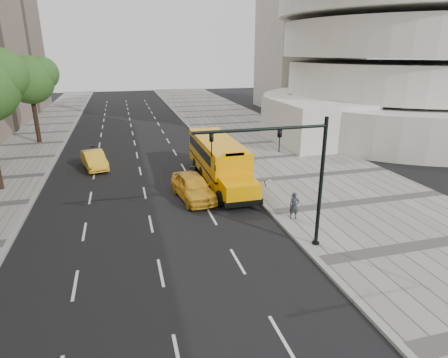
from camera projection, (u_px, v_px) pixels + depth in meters
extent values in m
plane|color=black|center=(159.00, 191.00, 25.61)|extent=(140.00, 140.00, 0.00)
cube|color=gray|center=(317.00, 176.00, 28.59)|extent=(12.00, 140.00, 0.15)
cube|color=gray|center=(243.00, 183.00, 27.09)|extent=(0.30, 140.00, 0.15)
cube|color=gray|center=(32.00, 202.00, 23.59)|extent=(0.30, 140.00, 0.15)
cylinder|color=silver|center=(396.00, 113.00, 45.23)|extent=(32.00, 32.00, 4.00)
cylinder|color=silver|center=(401.00, 78.00, 43.89)|extent=(26.00, 26.00, 3.60)
cylinder|color=silver|center=(407.00, 40.00, 42.53)|extent=(27.60, 27.60, 3.60)
cube|color=silver|center=(315.00, 122.00, 38.27)|extent=(8.00, 10.00, 4.40)
sphere|color=#2A571D|center=(0.00, 75.00, 23.82)|extent=(3.37, 3.37, 3.37)
cylinder|color=black|center=(35.00, 116.00, 37.92)|extent=(0.44, 0.44, 5.68)
sphere|color=#2A571D|center=(30.00, 80.00, 36.76)|extent=(4.65, 4.65, 4.65)
sphere|color=#2A571D|center=(42.00, 73.00, 37.13)|extent=(3.26, 3.26, 3.26)
sphere|color=#2A571D|center=(19.00, 85.00, 36.30)|extent=(3.02, 3.02, 3.02)
cube|color=#FCA300|center=(217.00, 156.00, 27.61)|extent=(2.50, 9.00, 2.45)
cube|color=#FCA300|center=(239.00, 190.00, 22.81)|extent=(2.20, 2.00, 1.10)
cube|color=black|center=(244.00, 203.00, 22.19)|extent=(2.38, 0.25, 0.35)
cube|color=black|center=(217.00, 163.00, 27.78)|extent=(2.52, 9.00, 0.12)
cube|color=black|center=(235.00, 167.00, 23.41)|extent=(2.05, 0.10, 0.90)
cube|color=black|center=(215.00, 148.00, 27.91)|extent=(2.52, 7.50, 0.70)
cube|color=#FCA300|center=(235.00, 154.00, 23.14)|extent=(1.40, 0.12, 0.28)
ellipsoid|color=silver|center=(272.00, 182.00, 21.66)|extent=(0.32, 0.32, 0.14)
cylinder|color=black|center=(266.00, 185.00, 21.86)|extent=(0.36, 0.47, 0.58)
cylinder|color=black|center=(220.00, 199.00, 23.00)|extent=(0.30, 1.00, 1.00)
cylinder|color=black|center=(255.00, 195.00, 23.56)|extent=(0.30, 1.00, 1.00)
cylinder|color=black|center=(202.00, 173.00, 27.74)|extent=(0.30, 1.00, 1.00)
cylinder|color=black|center=(232.00, 171.00, 28.31)|extent=(0.30, 1.00, 1.00)
cylinder|color=black|center=(196.00, 164.00, 30.02)|extent=(0.30, 1.00, 1.00)
cylinder|color=black|center=(223.00, 162.00, 30.59)|extent=(0.30, 1.00, 1.00)
imported|color=yellow|center=(193.00, 187.00, 24.11)|extent=(2.58, 5.04, 1.64)
imported|color=yellow|center=(94.00, 160.00, 30.40)|extent=(2.45, 4.57, 1.43)
imported|color=#2B2F32|center=(294.00, 206.00, 20.87)|extent=(0.62, 0.46, 1.55)
cylinder|color=black|center=(321.00, 185.00, 17.36)|extent=(0.18, 0.18, 6.40)
cylinder|color=black|center=(315.00, 244.00, 18.36)|extent=(0.36, 0.36, 0.25)
cylinder|color=black|center=(262.00, 129.00, 15.70)|extent=(6.00, 0.14, 0.14)
imported|color=black|center=(279.00, 141.00, 16.08)|extent=(0.16, 0.20, 1.00)
imported|color=black|center=(211.00, 145.00, 15.33)|extent=(0.16, 0.20, 1.00)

